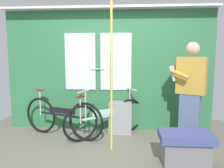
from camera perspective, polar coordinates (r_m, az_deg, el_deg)
ground_plane at (r=3.37m, az=-2.93°, el=-19.01°), size 5.05×4.15×0.04m
train_door_wall at (r=4.28m, az=-1.06°, el=4.31°), size 4.05×0.28×2.39m
bicycle_near_door at (r=4.11m, az=-13.11°, el=-8.43°), size 1.61×0.70×0.90m
bicycle_leaning_behind at (r=4.02m, az=-1.57°, el=-8.89°), size 1.40×0.97×0.86m
passenger_reading_newspaper at (r=3.92m, az=19.89°, el=-1.45°), size 0.63×0.58×1.71m
trash_bin_by_wall at (r=4.21m, az=2.19°, el=-8.77°), size 0.43×0.28×0.61m
handrail_pole at (r=3.31m, az=-0.15°, el=2.15°), size 0.04×0.04×2.35m
bench_seat_corner at (r=3.22m, az=18.72°, el=-15.59°), size 0.70×0.44×0.45m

